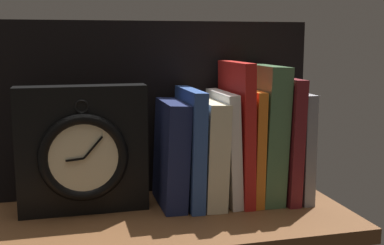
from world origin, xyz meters
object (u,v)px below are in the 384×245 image
Objects in this scene: book_gray_chess at (291,143)px; book_maroon_dawkins at (280,137)px; book_red_requiem at (236,132)px; book_navy_bierce at (171,154)px; book_blue_modern at (189,147)px; book_cream_twain at (207,151)px; book_white_catcher at (224,147)px; book_orange_pandolfini at (247,144)px; book_green_romantic at (263,132)px; framed_clock at (83,151)px.

book_maroon_dawkins is at bearing 180.00° from book_gray_chess.
book_navy_bierce is at bearing 180.00° from book_red_requiem.
book_blue_modern is 0.92× the size of book_maroon_dawkins.
book_red_requiem is at bearing 0.00° from book_blue_modern.
book_cream_twain is 16.50cm from book_gray_chess.
book_white_catcher is at bearing 180.00° from book_red_requiem.
book_white_catcher is 0.89× the size of book_maroon_dawkins.
book_red_requiem is 3.27cm from book_orange_pandolfini.
book_navy_bierce is 17.68cm from book_green_romantic.
book_green_romantic is 6.29cm from book_gray_chess.
book_white_catcher reaches higher than book_navy_bierce.
book_blue_modern is 1.04× the size of book_gray_chess.
book_maroon_dawkins is 1.14× the size of book_gray_chess.
book_green_romantic is at bearing 0.00° from book_blue_modern.
framed_clock is at bearing -179.49° from book_gray_chess.
book_cream_twain is 0.91× the size of book_orange_pandolfini.
book_white_catcher is at bearing 0.78° from framed_clock.
book_navy_bierce is at bearing 180.00° from book_green_romantic.
book_maroon_dawkins is 36.04cm from framed_clock.
book_red_requiem reaches higher than book_cream_twain.
book_white_catcher is 0.92× the size of framed_clock.
book_blue_modern is 14.18cm from book_green_romantic.
book_maroon_dawkins reaches higher than book_white_catcher.
book_orange_pandolfini is (2.15, -0.00, -2.46)cm from book_red_requiem.
book_gray_chess is (19.83, 0.00, -0.44)cm from book_blue_modern.
book_green_romantic is at bearing 0.00° from book_orange_pandolfini.
book_green_romantic is at bearing -0.00° from book_cream_twain.
book_blue_modern is 1.03× the size of book_white_catcher.
book_navy_bierce is at bearing 180.00° from book_white_catcher.
book_navy_bierce is at bearing 180.00° from book_blue_modern.
book_cream_twain is 11.12cm from book_green_romantic.
book_navy_bierce is 0.93× the size of book_white_catcher.
book_blue_modern is 0.84× the size of book_green_romantic.
book_gray_chess is at bearing 0.00° from book_white_catcher.
book_white_catcher is at bearing 0.00° from book_blue_modern.
book_blue_modern is at bearing -180.00° from book_cream_twain.
book_navy_bierce is 0.86× the size of framed_clock.
book_red_requiem reaches higher than book_orange_pandolfini.
book_green_romantic is at bearing 0.00° from book_navy_bierce.
book_blue_modern is 19.84cm from book_gray_chess.
framed_clock is at bearing -179.34° from book_orange_pandolfini.
book_cream_twain is 0.73× the size of book_red_requiem.
book_blue_modern reaches higher than book_cream_twain.
book_blue_modern is at bearing 0.00° from book_navy_bierce.
book_navy_bierce is 6.72cm from book_cream_twain.
book_blue_modern reaches higher than book_orange_pandolfini.
book_cream_twain is at bearing 0.89° from framed_clock.
framed_clock is at bearing -179.29° from book_red_requiem.
book_orange_pandolfini reaches higher than book_white_catcher.
book_red_requiem is 11.42cm from book_gray_chess.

